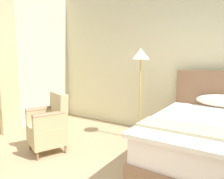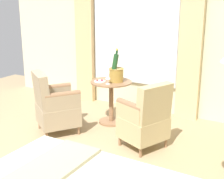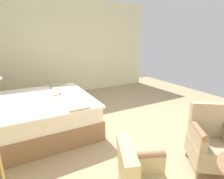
{
  "view_description": "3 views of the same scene",
  "coord_description": "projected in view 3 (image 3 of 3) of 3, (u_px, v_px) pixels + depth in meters",
  "views": [
    {
      "loc": [
        0.73,
        -1.11,
        1.33
      ],
      "look_at": [
        -0.39,
        0.63,
        1.07
      ],
      "focal_mm": 32.0,
      "sensor_mm": 36.0,
      "label": 1
    },
    {
      "loc": [
        1.76,
        2.35,
        1.86
      ],
      "look_at": [
        -0.71,
        0.92,
        1.04
      ],
      "focal_mm": 50.0,
      "sensor_mm": 36.0,
      "label": 2
    },
    {
      "loc": [
        -2.7,
        1.74,
        1.77
      ],
      "look_at": [
        -0.43,
        0.5,
        1.03
      ],
      "focal_mm": 28.0,
      "sensor_mm": 36.0,
      "label": 3
    }
  ],
  "objects": [
    {
      "name": "ground_plane",
      "position": [
        123.0,
        129.0,
        3.57
      ],
      "size": [
        7.68,
        7.68,
        0.0
      ],
      "primitive_type": "plane",
      "color": "tan"
    },
    {
      "name": "bed",
      "position": [
        35.0,
        114.0,
        3.4
      ],
      "size": [
        1.98,
        2.06,
        1.22
      ],
      "color": "#886346",
      "rests_on": "ground"
    },
    {
      "name": "wall_far_side",
      "position": [
        74.0,
        47.0,
        5.81
      ],
      "size": [
        0.12,
        5.43,
        3.04
      ],
      "color": "beige",
      "rests_on": "ground"
    },
    {
      "name": "armchair_facing_bed",
      "position": [
        211.0,
        142.0,
        2.43
      ],
      "size": [
        0.77,
        0.76,
        0.9
      ],
      "color": "#886346",
      "rests_on": "ground"
    }
  ]
}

